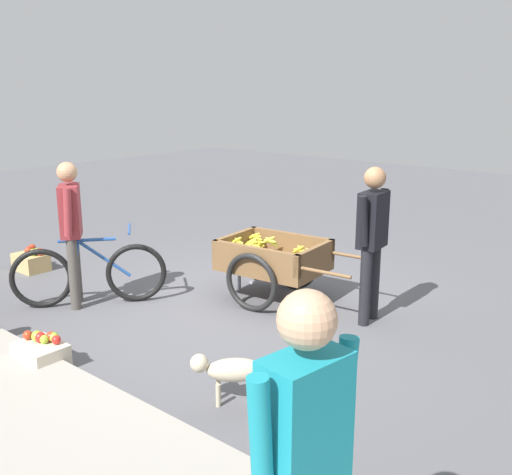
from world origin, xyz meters
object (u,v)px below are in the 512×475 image
Objects in this scene: bicycle at (90,274)px; plastic_bucket at (306,353)px; fruit_cart at (273,262)px; bystander_person at (304,455)px; apple_crate at (41,354)px; vendor_person at (372,231)px; mixed_fruit_crate at (31,261)px; cyclist_person at (71,222)px; dog at (230,370)px.

plastic_bucket is (-2.68, -0.29, -0.22)m from bicycle.
fruit_cart is 1.04× the size of bystander_person.
bystander_person is at bearing 167.03° from apple_crate.
fruit_cart is at bearing -135.06° from bicycle.
vendor_person reaches higher than apple_crate.
mixed_fruit_crate is at bearing -20.12° from bystander_person.
mixed_fruit_crate is 0.27× the size of bystander_person.
fruit_cart is at bearing -50.03° from bystander_person.
cyclist_person is at bearing -44.68° from apple_crate.
bicycle is 0.85× the size of cyclist_person.
cyclist_person reaches higher than plastic_bucket.
vendor_person reaches higher than plastic_bucket.
bystander_person reaches higher than cyclist_person.
bystander_person is (-3.25, 0.75, 0.86)m from apple_crate.
dog reaches higher than apple_crate.
bicycle is 4.96× the size of plastic_bucket.
vendor_person is at bearing -85.13° from plastic_bucket.
bicycle reaches higher than dog.
bystander_person is at bearing 140.22° from dog.
cyclist_person is 2.91m from plastic_bucket.
dog is at bearing 120.46° from fruit_cart.
vendor_person is at bearing -149.14° from bicycle.
dog is (-2.68, 0.44, -0.67)m from cyclist_person.
apple_crate is (1.62, 0.61, -0.14)m from dog.
apple_crate is (-0.97, 1.17, -0.22)m from bicycle.
fruit_cart is 1.29× the size of bicycle.
plastic_bucket is at bearing -96.41° from dog.
cyclist_person is 2.79m from dog.
dog is 1.73m from apple_crate.
dog is (-0.01, 2.09, -0.67)m from vendor_person.
bicycle is 2.64m from dog.
vendor_person is 2.20m from dog.
apple_crate is 0.27× the size of bystander_person.
fruit_cart is at bearing -99.99° from apple_crate.
cyclist_person is at bearing -9.27° from dog.
plastic_bucket is 2.25m from apple_crate.
mixed_fruit_crate is at bearing -12.72° from cyclist_person.
mixed_fruit_crate is (4.21, 1.31, -0.81)m from vendor_person.
cyclist_person reaches higher than fruit_cart.
dog is 1.20× the size of apple_crate.
apple_crate is at bearing 129.59° from bicycle.
plastic_bucket is at bearing 94.87° from vendor_person.
apple_crate is 3.44m from bystander_person.
mixed_fruit_crate is at bearing 17.22° from vendor_person.
vendor_person is 4.48m from mixed_fruit_crate.
apple_crate is (0.46, 2.59, -0.31)m from fruit_cart.
bystander_person reaches higher than plastic_bucket.
vendor_person is at bearing -174.16° from fruit_cart.
bicycle is at bearing 30.86° from vendor_person.
vendor_person reaches higher than cyclist_person.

